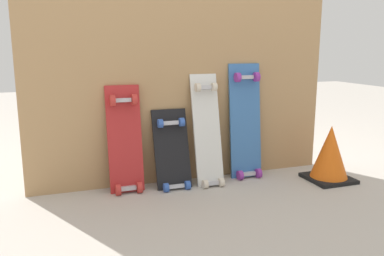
# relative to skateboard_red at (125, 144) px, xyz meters

# --- Properties ---
(ground_plane) EXTENTS (12.00, 12.00, 0.00)m
(ground_plane) POSITION_rel_skateboard_red_xyz_m (0.41, 0.02, -0.29)
(ground_plane) COLOR #B2AAA0
(plywood_wall_panel) EXTENTS (1.98, 0.04, 1.87)m
(plywood_wall_panel) POSITION_rel_skateboard_red_xyz_m (0.41, 0.09, 0.64)
(plywood_wall_panel) COLOR tan
(plywood_wall_panel) RESTS_ON ground
(skateboard_red) EXTENTS (0.21, 0.18, 0.70)m
(skateboard_red) POSITION_rel_skateboard_red_xyz_m (0.00, 0.00, 0.00)
(skateboard_red) COLOR #B22626
(skateboard_red) RESTS_ON ground
(skateboard_black) EXTENTS (0.22, 0.21, 0.55)m
(skateboard_black) POSITION_rel_skateboard_red_xyz_m (0.29, -0.03, -0.08)
(skateboard_black) COLOR black
(skateboard_black) RESTS_ON ground
(skateboard_white) EXTENTS (0.18, 0.23, 0.76)m
(skateboard_white) POSITION_rel_skateboard_red_xyz_m (0.52, -0.03, 0.02)
(skateboard_white) COLOR silver
(skateboard_white) RESTS_ON ground
(skateboard_blue) EXTENTS (0.22, 0.16, 0.82)m
(skateboard_blue) POSITION_rel_skateboard_red_xyz_m (0.81, 0.01, 0.06)
(skateboard_blue) COLOR #386BAD
(skateboard_blue) RESTS_ON ground
(traffic_cone) EXTENTS (0.27, 0.27, 0.37)m
(traffic_cone) POSITION_rel_skateboard_red_xyz_m (1.29, -0.26, -0.11)
(traffic_cone) COLOR black
(traffic_cone) RESTS_ON ground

